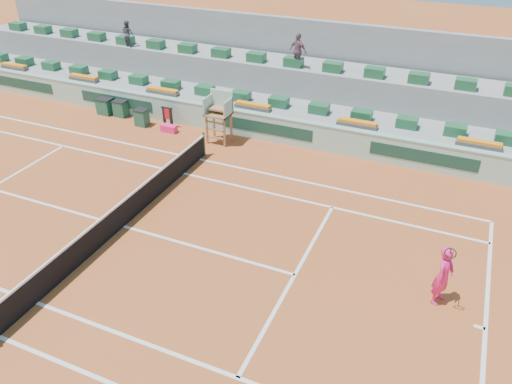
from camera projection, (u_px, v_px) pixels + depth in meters
ground at (124, 226)px, 17.55m from camera, size 90.00×90.00×0.00m
seating_tier_lower at (249, 105)px, 25.57m from camera, size 36.00×4.00×1.20m
seating_tier_upper at (261, 82)px, 26.45m from camera, size 36.00×2.40×2.60m
stadium_back_wall at (272, 57)px, 27.22m from camera, size 36.00×0.40×4.40m
player_bag at (169, 128)px, 24.16m from camera, size 0.79×0.35×0.35m
spectator_left at (128, 33)px, 27.30m from camera, size 0.79×0.69×1.39m
spectator_mid at (298, 51)px, 23.98m from camera, size 1.05×0.71×1.66m
court_lines at (124, 226)px, 17.55m from camera, size 23.89×11.09×0.01m
tennis_net at (122, 214)px, 17.28m from camera, size 0.10×11.97×1.10m
advertising_hoarding at (230, 121)px, 23.83m from camera, size 36.00×0.34×1.26m
umpire_chair at (219, 110)px, 22.58m from camera, size 1.10×0.90×2.40m
seat_row_lower at (241, 96)px, 24.44m from camera, size 32.90×0.60×0.44m
seat_row_upper at (256, 57)px, 25.18m from camera, size 32.90×0.60×0.44m
flower_planters at (206, 98)px, 24.37m from camera, size 26.80×0.36×0.28m
drink_cooler_a at (142, 117)px, 24.68m from camera, size 0.64×0.55×0.84m
drink_cooler_b at (121, 108)px, 25.68m from camera, size 0.68×0.58×0.84m
drink_cooler_c at (105, 106)px, 25.95m from camera, size 0.79×0.68×0.84m
towel_rack at (167, 115)px, 24.43m from camera, size 0.63×0.11×1.03m
tennis_player at (444, 275)px, 13.93m from camera, size 0.66×0.96×2.28m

